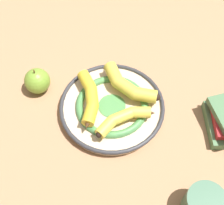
% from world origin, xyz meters
% --- Properties ---
extents(ground_plane, '(2.80, 2.80, 0.00)m').
position_xyz_m(ground_plane, '(0.00, 0.00, 0.00)').
color(ground_plane, '#A87A56').
extents(decorative_bowl, '(0.31, 0.31, 0.04)m').
position_xyz_m(decorative_bowl, '(0.01, 0.03, 0.02)').
color(decorative_bowl, beige).
rests_on(decorative_bowl, ground_plane).
extents(banana_a, '(0.13, 0.15, 0.03)m').
position_xyz_m(banana_a, '(-0.03, -0.02, 0.05)').
color(banana_a, yellow).
rests_on(banana_a, decorative_bowl).
extents(banana_b, '(0.19, 0.10, 0.04)m').
position_xyz_m(banana_b, '(0.00, 0.09, 0.05)').
color(banana_b, gold).
rests_on(banana_b, decorative_bowl).
extents(banana_c, '(0.12, 0.20, 0.04)m').
position_xyz_m(banana_c, '(0.08, 0.01, 0.06)').
color(banana_c, gold).
rests_on(banana_c, decorative_bowl).
extents(apple, '(0.08, 0.08, 0.09)m').
position_xyz_m(apple, '(0.02, 0.27, 0.04)').
color(apple, olive).
rests_on(apple, ground_plane).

